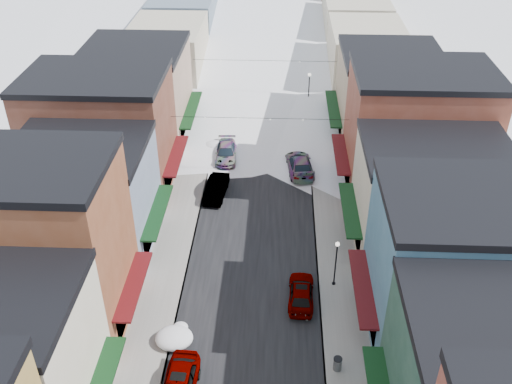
{
  "coord_description": "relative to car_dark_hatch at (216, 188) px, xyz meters",
  "views": [
    {
      "loc": [
        1.78,
        -7.42,
        29.07
      ],
      "look_at": [
        0.0,
        32.91,
        2.72
      ],
      "focal_mm": 40.0,
      "sensor_mm": 36.0,
      "label": 1
    }
  ],
  "objects": [
    {
      "name": "snow_pile_mid",
      "position": [
        -0.94,
        -17.81,
        -0.27
      ],
      "size": [
        2.52,
        2.75,
        1.06
      ],
      "color": "white",
      "rests_on": "ground"
    },
    {
      "name": "bldg_r_brick_far",
      "position": [
        18.0,
        2.63,
        4.98
      ],
      "size": [
        13.3,
        9.2,
        11.5
      ],
      "color": "brown",
      "rests_on": "ground"
    },
    {
      "name": "streetlamp_far",
      "position": [
        9.0,
        18.63,
        2.3
      ],
      "size": [
        0.39,
        0.39,
        4.65
      ],
      "color": "black",
      "rests_on": "sidewalk_right"
    },
    {
      "name": "car_dark_hatch",
      "position": [
        0.0,
        0.0,
        0.0
      ],
      "size": [
        2.09,
        4.86,
        1.56
      ],
      "primitive_type": "imported",
      "rotation": [
        0.0,
        0.0,
        -0.1
      ],
      "color": "black",
      "rests_on": "ground"
    },
    {
      "name": "bldg_l_brick_near",
      "position": [
        -9.89,
        -15.87,
        5.48
      ],
      "size": [
        12.3,
        8.2,
        12.5
      ],
      "color": "brown",
      "rests_on": "ground"
    },
    {
      "name": "road",
      "position": [
        3.8,
        23.63,
        -0.77
      ],
      "size": [
        10.0,
        160.0,
        0.01
      ],
      "primitive_type": "cube",
      "color": "black",
      "rests_on": "ground"
    },
    {
      "name": "car_silver_wagon",
      "position": [
        0.3,
        6.7,
        -0.03
      ],
      "size": [
        2.33,
        5.27,
        1.51
      ],
      "primitive_type": "imported",
      "rotation": [
        0.0,
        0.0,
        0.04
      ],
      "color": "#AFB1B7",
      "rests_on": "ground"
    },
    {
      "name": "car_lane_white",
      "position": [
        4.86,
        36.47,
        0.05
      ],
      "size": [
        2.98,
        6.09,
        1.67
      ],
      "primitive_type": "imported",
      "rotation": [
        0.0,
        0.0,
        3.18
      ],
      "color": "white",
      "rests_on": "ground"
    },
    {
      "name": "trash_can",
      "position": [
        9.62,
        -19.66,
        -0.15
      ],
      "size": [
        0.56,
        0.56,
        0.95
      ],
      "color": "#5A5D5F",
      "rests_on": "sidewalk_right"
    },
    {
      "name": "bldg_r_tan",
      "position": [
        17.0,
        12.63,
        3.98
      ],
      "size": [
        11.3,
        11.2,
        9.5
      ],
      "color": "#907B5E",
      "rests_on": "ground"
    },
    {
      "name": "curb_left",
      "position": [
        -1.25,
        23.63,
        -0.7
      ],
      "size": [
        0.1,
        160.0,
        0.15
      ],
      "primitive_type": "cube",
      "color": "slate",
      "rests_on": "ground"
    },
    {
      "name": "bldg_r_cream",
      "position": [
        17.5,
        -6.37,
        3.73
      ],
      "size": [
        12.3,
        9.2,
        9.0
      ],
      "color": "beige",
      "rests_on": "ground"
    },
    {
      "name": "bldg_l_brick_far",
      "position": [
        -10.39,
        1.63,
        4.73
      ],
      "size": [
        13.3,
        9.2,
        11.0
      ],
      "color": "brown",
      "rests_on": "ground"
    },
    {
      "name": "sidewalk_right",
      "position": [
        10.4,
        23.63,
        -0.7
      ],
      "size": [
        3.2,
        160.0,
        0.15
      ],
      "primitive_type": "cube",
      "color": "gray",
      "rests_on": "ground"
    },
    {
      "name": "bldg_r_blue",
      "position": [
        17.0,
        -15.37,
        4.48
      ],
      "size": [
        11.3,
        9.2,
        10.5
      ],
      "color": "#36627C",
      "rests_on": "ground"
    },
    {
      "name": "car_black_sedan",
      "position": [
        7.74,
        4.56,
        0.06
      ],
      "size": [
        3.04,
        6.04,
        1.68
      ],
      "primitive_type": "imported",
      "rotation": [
        0.0,
        0.0,
        3.26
      ],
      "color": "black",
      "rests_on": "ground"
    },
    {
      "name": "car_gray_suv",
      "position": [
        7.49,
        -13.46,
        -0.01
      ],
      "size": [
        1.99,
        4.58,
        1.54
      ],
      "primitive_type": "imported",
      "rotation": [
        0.0,
        0.0,
        3.1
      ],
      "color": "#94979C",
      "rests_on": "ground"
    },
    {
      "name": "curb_right",
      "position": [
        8.85,
        23.63,
        -0.7
      ],
      "size": [
        0.1,
        160.0,
        0.15
      ],
      "primitive_type": "cube",
      "color": "slate",
      "rests_on": "ground"
    },
    {
      "name": "streetlamp_near",
      "position": [
        9.97,
        -11.76,
        1.84
      ],
      "size": [
        0.32,
        0.32,
        3.91
      ],
      "color": "black",
      "rests_on": "sidewalk_right"
    },
    {
      "name": "overhead_cables",
      "position": [
        3.8,
        11.13,
        5.42
      ],
      "size": [
        16.4,
        15.04,
        0.04
      ],
      "color": "black",
      "rests_on": "ground"
    },
    {
      "name": "snow_pile_far",
      "position": [
        -1.08,
        8.71,
        -0.29
      ],
      "size": [
        2.41,
        2.68,
        1.02
      ],
      "color": "white",
      "rests_on": "ground"
    },
    {
      "name": "bldg_l_grayblue",
      "position": [
        -9.39,
        -7.37,
        3.73
      ],
      "size": [
        11.3,
        9.2,
        9.0
      ],
      "color": "gray",
      "rests_on": "ground"
    },
    {
      "name": "car_lane_silver",
      "position": [
        2.83,
        19.69,
        0.02
      ],
      "size": [
        2.0,
        4.72,
        1.59
      ],
      "primitive_type": "imported",
      "rotation": [
        0.0,
        0.0,
        0.02
      ],
      "color": "#9DA1A4",
      "rests_on": "ground"
    },
    {
      "name": "sidewalk_left",
      "position": [
        -2.8,
        23.63,
        -0.7
      ],
      "size": [
        3.2,
        160.0,
        0.15
      ],
      "primitive_type": "cube",
      "color": "gray",
      "rests_on": "ground"
    },
    {
      "name": "distant_blocks",
      "position": [
        3.8,
        46.63,
        3.22
      ],
      "size": [
        34.0,
        55.0,
        8.0
      ],
      "color": "gray",
      "rests_on": "ground"
    },
    {
      "name": "bldg_l_tan",
      "position": [
        -9.39,
        11.63,
        4.23
      ],
      "size": [
        11.3,
        11.2,
        10.0
      ],
      "color": "tan",
      "rests_on": "ground"
    }
  ]
}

